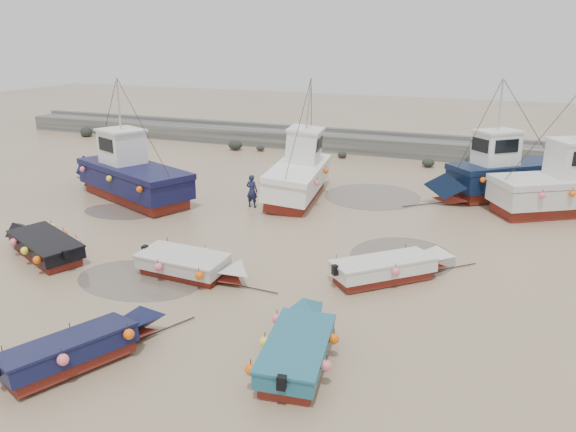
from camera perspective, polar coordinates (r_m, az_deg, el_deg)
name	(u,v)px	position (r m, az deg, el deg)	size (l,w,h in m)	color
ground	(224,261)	(22.06, -6.52, -4.53)	(120.00, 120.00, 0.00)	tan
seawall	(364,144)	(41.78, 7.76, 7.25)	(60.00, 4.92, 1.50)	slate
puddle_a	(140,279)	(21.02, -14.83, -6.24)	(4.80, 4.80, 0.01)	#5C5248
puddle_b	(402,257)	(22.75, 11.52, -4.07)	(4.12, 4.12, 0.01)	#5C5248
puddle_c	(120,212)	(28.99, -16.75, 0.43)	(3.81, 3.81, 0.01)	#5C5248
puddle_d	(372,196)	(30.72, 8.55, 2.00)	(5.15, 5.15, 0.01)	#5C5248
dinghy_1	(83,345)	(16.31, -20.12, -12.17)	(3.19, 5.43, 1.43)	maroon
dinghy_2	(299,343)	(15.44, 1.13, -12.74)	(2.32, 5.63, 1.43)	maroon
dinghy_3	(393,265)	(20.46, 10.57, -4.96)	(4.87, 4.59, 1.43)	maroon
dinghy_4	(42,242)	(24.34, -23.68, -2.43)	(5.97, 3.42, 1.43)	maroon
dinghy_5	(192,263)	(20.61, -9.74, -4.70)	(5.58, 2.17, 1.43)	maroon
cabin_boat_0	(127,174)	(30.96, -16.00, 4.15)	(10.19, 5.78, 6.22)	maroon
cabin_boat_1	(298,171)	(30.17, 1.07, 4.55)	(3.34, 9.90, 6.22)	maroon
cabin_boat_2	(498,173)	(31.71, 20.54, 4.10)	(7.89, 6.82, 6.22)	maroon
cabin_boat_3	(565,186)	(30.31, 26.33, 2.77)	(8.22, 5.81, 6.22)	maroon
person	(252,207)	(28.56, -3.65, 0.92)	(0.62, 0.41, 1.69)	#181C3C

